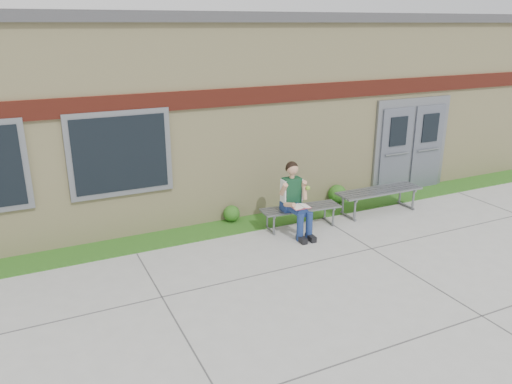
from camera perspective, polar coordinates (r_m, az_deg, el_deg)
ground at (r=8.68m, az=9.92°, el=-8.90°), size 80.00×80.00×0.00m
grass_strip at (r=10.68m, az=1.88°, el=-3.12°), size 16.00×0.80×0.02m
school_building at (r=13.15m, az=-4.96°, el=10.43°), size 16.20×6.22×4.20m
bench_left at (r=10.23m, az=5.11°, el=-2.27°), size 1.69×0.62×0.43m
bench_right at (r=11.31m, az=13.88°, el=-0.32°), size 1.99×0.57×0.51m
girl at (r=9.79m, az=4.51°, el=-0.77°), size 0.55×0.91×1.44m
shrub_mid at (r=10.50m, az=-2.81°, el=-2.47°), size 0.35×0.35×0.35m
shrub_east at (r=11.71m, az=9.28°, el=-0.21°), size 0.43×0.43×0.43m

